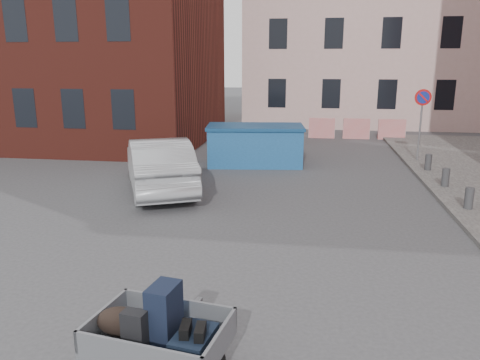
# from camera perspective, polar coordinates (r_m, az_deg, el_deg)

# --- Properties ---
(ground) EXTENTS (120.00, 120.00, 0.00)m
(ground) POSITION_cam_1_polar(r_m,az_deg,el_deg) (9.69, -3.78, -8.61)
(ground) COLOR #38383A
(ground) RESTS_ON ground
(building_pink) EXTENTS (16.00, 8.00, 14.00)m
(building_pink) POSITION_cam_1_polar(r_m,az_deg,el_deg) (31.14, 17.10, 19.69)
(building_pink) COLOR #C8A29A
(building_pink) RESTS_ON ground
(no_parking_sign) EXTENTS (0.60, 0.09, 2.65)m
(no_parking_sign) POSITION_cam_1_polar(r_m,az_deg,el_deg) (18.72, 21.29, 7.98)
(no_parking_sign) COLOR gray
(no_parking_sign) RESTS_ON sidewalk
(bollards) EXTENTS (0.22, 9.02, 0.55)m
(bollards) POSITION_cam_1_polar(r_m,az_deg,el_deg) (13.20, 26.14, -2.00)
(bollards) COLOR #3A3A3D
(bollards) RESTS_ON sidewalk
(barriers) EXTENTS (4.70, 0.18, 1.00)m
(barriers) POSITION_cam_1_polar(r_m,az_deg,el_deg) (24.04, 14.00, 6.08)
(barriers) COLOR red
(barriers) RESTS_ON ground
(trailer) EXTENTS (1.76, 1.91, 1.20)m
(trailer) POSITION_cam_1_polar(r_m,az_deg,el_deg) (6.00, -9.89, -17.74)
(trailer) COLOR black
(trailer) RESTS_ON ground
(dumpster) EXTENTS (3.71, 2.23, 1.48)m
(dumpster) POSITION_cam_1_polar(r_m,az_deg,el_deg) (17.39, 1.85, 4.29)
(dumpster) COLOR #205B99
(dumpster) RESTS_ON ground
(silver_car) EXTENTS (3.50, 5.07, 1.58)m
(silver_car) POSITION_cam_1_polar(r_m,az_deg,el_deg) (14.08, -9.83, 1.90)
(silver_car) COLOR #999DA0
(silver_car) RESTS_ON ground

